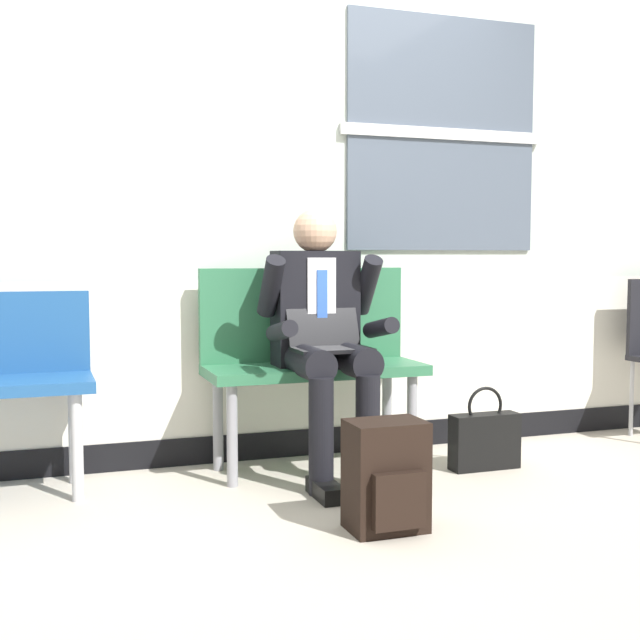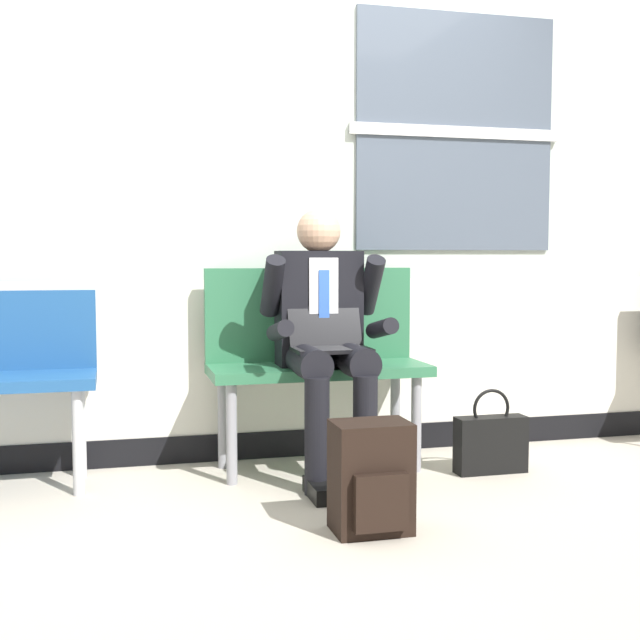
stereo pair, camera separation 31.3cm
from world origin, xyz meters
name	(u,v)px [view 1 (the left image)]	position (x,y,z in m)	size (l,w,h in m)	color
ground_plane	(312,482)	(0.00, 0.00, 0.00)	(18.00, 18.00, 0.00)	#B2A899
station_wall	(279,162)	(0.01, 0.56, 1.52)	(5.84, 0.17, 3.06)	beige
bench_with_person	(310,351)	(0.09, 0.29, 0.57)	(1.06, 0.42, 0.98)	#2D6B47
person_seated	(324,333)	(0.09, 0.08, 0.68)	(0.57, 0.70, 1.27)	black
backpack	(387,477)	(0.06, -0.71, 0.21)	(0.29, 0.24, 0.42)	black
handbag	(485,439)	(0.88, -0.05, 0.15)	(0.35, 0.11, 0.41)	black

